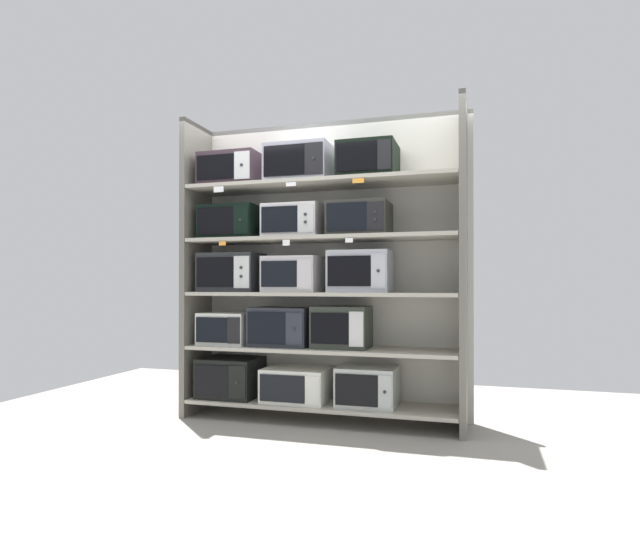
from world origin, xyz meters
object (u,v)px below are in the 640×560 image
at_px(microwave_0, 230,377).
at_px(microwave_4, 282,327).
at_px(microwave_11, 360,219).
at_px(microwave_8, 361,272).
at_px(microwave_5, 342,327).
at_px(microwave_2, 367,386).
at_px(microwave_3, 227,328).
at_px(microwave_6, 232,273).
at_px(microwave_10, 293,221).
at_px(microwave_14, 368,162).
at_px(microwave_9, 231,223).
at_px(microwave_12, 232,171).
at_px(microwave_13, 299,164).
at_px(microwave_1, 297,384).
at_px(microwave_7, 294,274).

bearing_deg(microwave_0, microwave_4, -0.02).
distance_m(microwave_4, microwave_11, 1.10).
distance_m(microwave_8, microwave_11, 0.42).
xyz_separation_m(microwave_0, microwave_5, (0.99, 0.00, 0.45)).
distance_m(microwave_2, microwave_5, 0.51).
bearing_deg(microwave_3, microwave_6, 0.08).
height_order(microwave_6, microwave_10, microwave_10).
bearing_deg(microwave_14, microwave_6, 179.99).
xyz_separation_m(microwave_2, microwave_5, (-0.21, 0.00, 0.47)).
distance_m(microwave_2, microwave_8, 0.92).
xyz_separation_m(microwave_3, microwave_4, (0.51, -0.00, 0.03)).
height_order(microwave_4, microwave_9, microwave_9).
relative_size(microwave_3, microwave_4, 0.85).
bearing_deg(microwave_9, microwave_3, 179.83).
relative_size(microwave_0, microwave_11, 1.03).
distance_m(microwave_3, microwave_12, 1.37).
height_order(microwave_6, microwave_13, microwave_13).
distance_m(microwave_1, microwave_7, 0.91).
bearing_deg(microwave_3, microwave_1, -0.01).
bearing_deg(microwave_14, microwave_10, 179.99).
bearing_deg(microwave_8, microwave_11, -176.79).
height_order(microwave_5, microwave_14, microwave_14).
bearing_deg(microwave_10, microwave_13, -0.07).
relative_size(microwave_1, microwave_9, 1.07).
bearing_deg(microwave_11, microwave_2, 0.12).
bearing_deg(microwave_0, microwave_6, 0.33).
bearing_deg(microwave_6, microwave_2, -0.01).
distance_m(microwave_4, microwave_12, 1.42).
xyz_separation_m(microwave_13, microwave_14, (0.59, -0.00, -0.02)).
height_order(microwave_0, microwave_2, microwave_0).
bearing_deg(microwave_1, microwave_12, 179.98).
height_order(microwave_11, microwave_12, microwave_12).
bearing_deg(microwave_10, microwave_0, 180.00).
xyz_separation_m(microwave_5, microwave_8, (0.16, 0.00, 0.45)).
bearing_deg(microwave_4, microwave_11, -0.01).
distance_m(microwave_4, microwave_8, 0.82).
relative_size(microwave_4, microwave_6, 0.98).
distance_m(microwave_7, microwave_9, 0.74).
distance_m(microwave_0, microwave_6, 0.90).
relative_size(microwave_3, microwave_6, 0.83).
distance_m(microwave_6, microwave_9, 0.43).
bearing_deg(microwave_11, microwave_14, 0.11).
bearing_deg(microwave_7, microwave_1, -0.82).
bearing_deg(microwave_8, microwave_14, -0.28).
xyz_separation_m(microwave_1, microwave_10, (-0.03, 0.00, 1.36)).
height_order(microwave_0, microwave_12, microwave_12).
height_order(microwave_10, microwave_14, microwave_14).
height_order(microwave_4, microwave_10, microwave_10).
bearing_deg(microwave_14, microwave_12, 179.99).
xyz_separation_m(microwave_11, microwave_12, (-1.13, 0.00, 0.46)).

